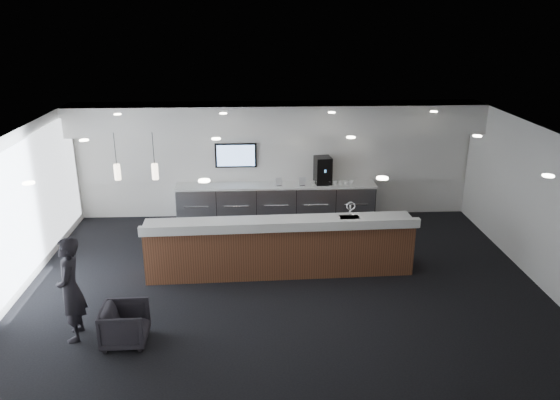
{
  "coord_description": "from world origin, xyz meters",
  "views": [
    {
      "loc": [
        -0.52,
        -9.49,
        5.12
      ],
      "look_at": [
        -0.01,
        1.3,
        1.35
      ],
      "focal_mm": 35.0,
      "sensor_mm": 36.0,
      "label": 1
    }
  ],
  "objects_px": {
    "armchair": "(125,325)",
    "lounge_guest": "(70,289)",
    "coffee_machine": "(323,170)",
    "service_counter": "(280,247)"
  },
  "relations": [
    {
      "from": "armchair",
      "to": "lounge_guest",
      "type": "relative_size",
      "value": 0.41
    },
    {
      "from": "armchair",
      "to": "lounge_guest",
      "type": "xyz_separation_m",
      "value": [
        -0.86,
        0.21,
        0.55
      ]
    },
    {
      "from": "coffee_machine",
      "to": "armchair",
      "type": "distance_m",
      "value": 6.73
    },
    {
      "from": "lounge_guest",
      "to": "coffee_machine",
      "type": "bearing_deg",
      "value": 129.97
    },
    {
      "from": "coffee_machine",
      "to": "lounge_guest",
      "type": "height_order",
      "value": "lounge_guest"
    },
    {
      "from": "service_counter",
      "to": "lounge_guest",
      "type": "height_order",
      "value": "lounge_guest"
    },
    {
      "from": "coffee_machine",
      "to": "lounge_guest",
      "type": "distance_m",
      "value": 7.05
    },
    {
      "from": "armchair",
      "to": "lounge_guest",
      "type": "bearing_deg",
      "value": 74.83
    },
    {
      "from": "service_counter",
      "to": "coffee_machine",
      "type": "height_order",
      "value": "coffee_machine"
    },
    {
      "from": "service_counter",
      "to": "coffee_machine",
      "type": "relative_size",
      "value": 7.94
    }
  ]
}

